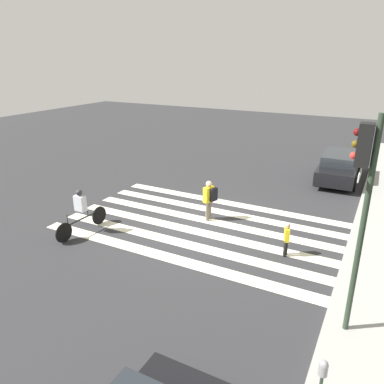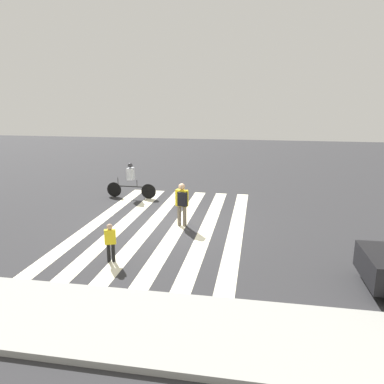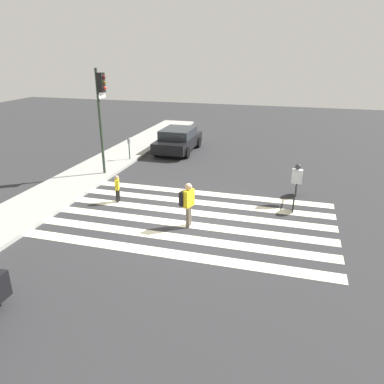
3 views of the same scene
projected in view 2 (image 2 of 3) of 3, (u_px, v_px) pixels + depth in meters
ground_plane at (165, 225)px, 13.65m from camera, size 60.00×60.00×0.00m
sidewalk_curb at (91, 320)px, 7.66m from camera, size 36.00×2.50×0.14m
crosswalk_stripes at (165, 225)px, 13.64m from camera, size 5.67×10.00×0.01m
pedestrian_child_with_backpack at (182, 202)px, 13.29m from camera, size 0.48×0.45×1.57m
pedestrian_adult_blue_shirt at (110, 240)px, 10.43m from camera, size 0.34×0.24×1.12m
cyclist_near_curb at (131, 179)px, 17.20m from camera, size 2.38×0.41×1.64m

